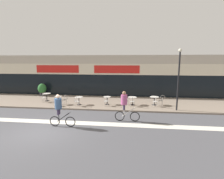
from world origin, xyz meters
name	(u,v)px	position (x,y,z in m)	size (l,w,h in m)	color
ground_plane	(43,131)	(0.00, 0.00, 0.00)	(120.00, 120.00, 0.00)	#4C4C51
sidewalk_slab	(80,102)	(0.00, 7.25, 0.06)	(40.00, 5.50, 0.12)	gray
storefront_facade	(91,75)	(0.00, 11.96, 2.32)	(40.00, 4.06, 4.65)	#B2A899
bike_lane_stripe	(55,122)	(0.00, 1.57, 0.00)	(36.00, 0.70, 0.01)	silver
bistro_table_0	(47,95)	(-3.26, 6.90, 0.66)	(0.78, 0.78, 0.75)	black
bistro_table_1	(58,99)	(-1.52, 5.71, 0.65)	(0.61, 0.61, 0.75)	black
bistro_table_2	(79,99)	(0.36, 5.82, 0.63)	(0.73, 0.73, 0.71)	black
bistro_table_3	(107,99)	(2.87, 6.20, 0.63)	(0.66, 0.66, 0.72)	black
bistro_table_4	(132,99)	(5.15, 6.32, 0.64)	(0.79, 0.79, 0.72)	black
bistro_table_5	(154,99)	(7.11, 6.48, 0.67)	(0.79, 0.79, 0.76)	black
cafe_chair_0_near	(44,97)	(-3.25, 6.28, 0.64)	(0.45, 0.60, 0.90)	#B7B2AD
cafe_chair_1_near	(56,100)	(-1.52, 5.08, 0.64)	(0.41, 0.58, 0.90)	#B7B2AD
cafe_chair_1_side	(65,99)	(-0.89, 5.70, 0.64)	(0.60, 0.45, 0.90)	#B7B2AD
cafe_chair_2_near	(77,101)	(0.36, 5.19, 0.64)	(0.40, 0.58, 0.90)	#B7B2AD
cafe_chair_3_near	(106,100)	(2.88, 5.58, 0.64)	(0.44, 0.59, 0.90)	#B7B2AD
cafe_chair_4_near	(132,101)	(5.14, 5.69, 0.64)	(0.43, 0.59, 0.90)	#B7B2AD
cafe_chair_4_side	(125,99)	(4.52, 6.31, 0.64)	(0.59, 0.43, 0.90)	#B7B2AD
cafe_chair_5_near	(155,101)	(7.11, 5.86, 0.64)	(0.43, 0.59, 0.90)	#B7B2AD
cafe_chair_5_side	(162,100)	(7.73, 6.48, 0.64)	(0.59, 0.43, 0.90)	#B7B2AD
planter_pot	(42,89)	(-4.99, 9.27, 0.87)	(0.92, 0.92, 1.38)	#232326
lamp_post	(179,75)	(8.70, 5.02, 2.94)	(0.26, 0.26, 4.85)	black
cyclist_0	(125,104)	(4.65, 2.32, 1.20)	(1.70, 0.48, 2.06)	black
cyclist_1	(59,108)	(0.68, 0.85, 1.19)	(1.65, 0.48, 2.03)	black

